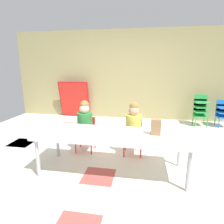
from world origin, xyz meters
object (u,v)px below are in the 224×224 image
at_px(seated_child_middle_seat, 133,124).
at_px(donut_powdered_loose, 88,133).
at_px(paper_plate_near_edge, 86,135).
at_px(paper_bag_brown, 156,127).
at_px(paper_plate_center_table, 120,135).
at_px(kid_chair_blue_stack, 224,111).
at_px(folded_activity_table, 74,99).
at_px(craft_table, 112,137).
at_px(seated_child_near_camera, 85,121).
at_px(kid_chair_green_stack, 201,108).
at_px(donut_powdered_on_plate, 86,133).

bearing_deg(seated_child_middle_seat, donut_powdered_loose, -130.44).
bearing_deg(paper_plate_near_edge, donut_powdered_loose, 46.26).
xyz_separation_m(seated_child_middle_seat, paper_bag_brown, (0.33, -0.53, 0.13)).
height_order(paper_plate_center_table, donut_powdered_loose, donut_powdered_loose).
bearing_deg(paper_bag_brown, seated_child_middle_seat, 121.73).
height_order(paper_bag_brown, donut_powdered_loose, paper_bag_brown).
xyz_separation_m(kid_chair_blue_stack, folded_activity_table, (-4.06, 0.30, 0.14)).
xyz_separation_m(craft_table, seated_child_near_camera, (-0.58, 0.59, 0.02)).
distance_m(kid_chair_green_stack, donut_powdered_on_plate, 3.47).
bearing_deg(paper_plate_center_table, craft_table, 162.27).
distance_m(seated_child_middle_seat, donut_powdered_on_plate, 0.93).
xyz_separation_m(folded_activity_table, donut_powdered_loose, (1.32, -2.95, 0.05)).
xyz_separation_m(paper_plate_near_edge, donut_powdered_on_plate, (0.00, 0.00, 0.02)).
height_order(kid_chair_green_stack, folded_activity_table, folded_activity_table).
bearing_deg(craft_table, kid_chair_green_stack, 53.81).
relative_size(folded_activity_table, paper_bag_brown, 4.94).
relative_size(paper_bag_brown, paper_plate_near_edge, 1.22).
height_order(folded_activity_table, paper_plate_center_table, folded_activity_table).
bearing_deg(paper_plate_center_table, seated_child_middle_seat, 76.29).
height_order(seated_child_middle_seat, donut_powdered_loose, seated_child_middle_seat).
relative_size(kid_chair_green_stack, paper_bag_brown, 3.64).
bearing_deg(folded_activity_table, donut_powdered_loose, -65.91).
xyz_separation_m(seated_child_middle_seat, folded_activity_table, (-1.90, 2.27, -0.02)).
bearing_deg(folded_activity_table, paper_plate_near_edge, -66.43).
xyz_separation_m(seated_child_middle_seat, paper_plate_near_edge, (-0.60, -0.70, 0.02)).
height_order(paper_plate_near_edge, donut_powdered_loose, donut_powdered_loose).
xyz_separation_m(craft_table, seated_child_middle_seat, (0.26, 0.59, 0.02)).
bearing_deg(paper_plate_near_edge, seated_child_middle_seat, 49.45).
bearing_deg(craft_table, paper_bag_brown, 5.75).
height_order(seated_child_near_camera, donut_powdered_loose, seated_child_near_camera).
height_order(kid_chair_blue_stack, paper_plate_center_table, kid_chair_blue_stack).
xyz_separation_m(kid_chair_blue_stack, paper_plate_center_table, (-2.31, -2.60, 0.18)).
bearing_deg(donut_powdered_loose, craft_table, 15.60).
bearing_deg(paper_plate_center_table, kid_chair_green_stack, 55.83).
bearing_deg(kid_chair_blue_stack, seated_child_near_camera, -146.76).
bearing_deg(paper_plate_near_edge, seated_child_near_camera, 109.12).
bearing_deg(kid_chair_blue_stack, craft_table, -133.41).
xyz_separation_m(paper_bag_brown, paper_plate_near_edge, (-0.93, -0.17, -0.11)).
bearing_deg(seated_child_middle_seat, donut_powdered_on_plate, -130.55).
height_order(seated_child_middle_seat, paper_bag_brown, seated_child_middle_seat).
height_order(folded_activity_table, donut_powdered_loose, folded_activity_table).
xyz_separation_m(seated_child_near_camera, paper_bag_brown, (1.18, -0.53, 0.13)).
bearing_deg(kid_chair_blue_stack, seated_child_middle_seat, -137.63).
bearing_deg(kid_chair_blue_stack, paper_bag_brown, -126.18).
distance_m(kid_chair_green_stack, paper_bag_brown, 2.82).
relative_size(paper_plate_center_table, donut_powdered_loose, 1.55).
distance_m(paper_plate_center_table, donut_powdered_loose, 0.43).
height_order(kid_chair_green_stack, donut_powdered_loose, kid_chair_green_stack).
relative_size(seated_child_middle_seat, paper_plate_center_table, 5.10).
bearing_deg(seated_child_near_camera, donut_powdered_loose, -68.67).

